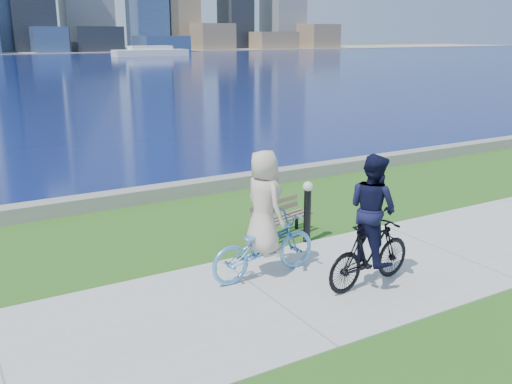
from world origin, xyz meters
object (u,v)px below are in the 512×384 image
Objects in this scene: park_bench at (280,216)px; cyclist_man at (371,232)px; cyclist_woman at (264,231)px; bollard_lamp at (307,208)px.

cyclist_man is at bearing -105.15° from park_bench.
bollard_lamp is at bearing -61.29° from cyclist_woman.
cyclist_woman is at bearing -145.50° from park_bench.
bollard_lamp is 1.91m from cyclist_woman.
park_bench is 2.08m from cyclist_woman.
cyclist_man reaches higher than bollard_lamp.
bollard_lamp is at bearing -13.52° from cyclist_man.
park_bench is at bearing -43.47° from cyclist_woman.
cyclist_woman is at bearing -148.38° from bollard_lamp.
cyclist_man is at bearing -97.70° from bollard_lamp.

